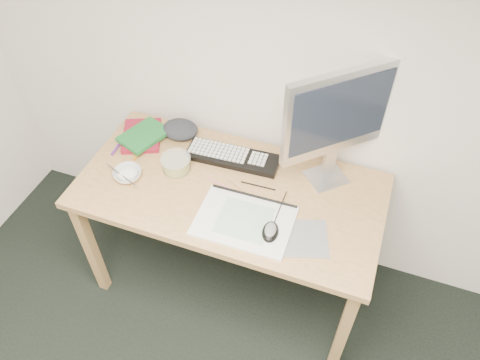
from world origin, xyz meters
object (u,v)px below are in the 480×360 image
object	(u,v)px
sketchpad	(244,221)
keyboard	(233,157)
desk	(230,200)
monitor	(338,116)
rice_bowl	(128,174)

from	to	relation	value
sketchpad	keyboard	xyz separation A→B (m)	(-0.18, 0.34, 0.01)
desk	monitor	distance (m)	0.64
sketchpad	monitor	bearing A→B (deg)	53.26
keyboard	rice_bowl	xyz separation A→B (m)	(-0.42, -0.28, 0.01)
monitor	sketchpad	bearing A→B (deg)	-169.30
rice_bowl	sketchpad	bearing A→B (deg)	-5.79
keyboard	desk	bearing A→B (deg)	-76.38
monitor	desk	bearing A→B (deg)	165.15
keyboard	sketchpad	bearing A→B (deg)	-64.77
keyboard	monitor	bearing A→B (deg)	1.43
keyboard	rice_bowl	bearing A→B (deg)	-148.53
sketchpad	keyboard	distance (m)	0.39
sketchpad	rice_bowl	bearing A→B (deg)	173.18
keyboard	rice_bowl	size ratio (longest dim) A/B	3.44
desk	rice_bowl	world-z (taller)	rice_bowl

